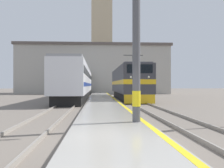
% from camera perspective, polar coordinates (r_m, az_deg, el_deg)
% --- Properties ---
extents(ground_plane, '(200.00, 200.00, 0.00)m').
position_cam_1_polar(ground_plane, '(37.78, -2.53, -2.88)').
color(ground_plane, '#70665B').
extents(platform, '(2.87, 140.00, 0.31)m').
position_cam_1_polar(platform, '(32.78, -2.40, -3.01)').
color(platform, '#ADA89E').
rests_on(platform, ground).
extents(rail_track_near, '(2.84, 140.00, 0.16)m').
position_cam_1_polar(rail_track_near, '(33.01, 3.27, -3.21)').
color(rail_track_near, '#70665B').
rests_on(rail_track_near, ground).
extents(rail_track_far, '(2.83, 140.00, 0.16)m').
position_cam_1_polar(rail_track_far, '(32.87, -7.64, -3.22)').
color(rail_track_far, '#70665B').
rests_on(rail_track_far, ground).
extents(locomotive_train, '(2.92, 16.77, 4.88)m').
position_cam_1_polar(locomotive_train, '(31.47, 3.59, 0.23)').
color(locomotive_train, black).
rests_on(locomotive_train, ground).
extents(passenger_train, '(2.92, 39.35, 4.10)m').
position_cam_1_polar(passenger_train, '(39.45, -6.92, 0.43)').
color(passenger_train, black).
rests_on(passenger_train, ground).
extents(catenary_mast, '(2.59, 0.33, 7.44)m').
position_cam_1_polar(catenary_mast, '(10.41, 5.69, 12.12)').
color(catenary_mast, '#4C4C51').
rests_on(catenary_mast, platform).
extents(clock_tower, '(6.10, 6.10, 31.96)m').
position_cam_1_polar(clock_tower, '(65.19, -2.26, 13.28)').
color(clock_tower, tan).
rests_on(clock_tower, ground).
extents(station_building, '(30.31, 8.86, 9.87)m').
position_cam_1_polar(station_building, '(53.71, -4.00, 3.19)').
color(station_building, '#A8A399').
rests_on(station_building, ground).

